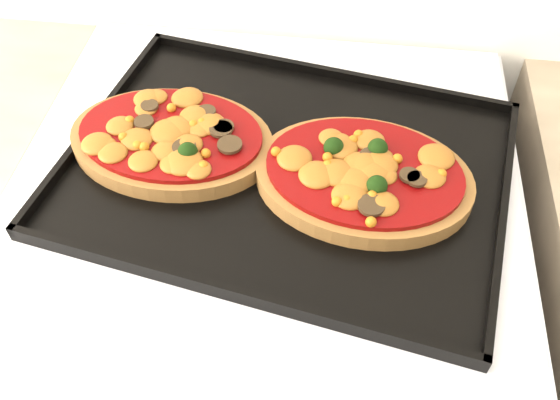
% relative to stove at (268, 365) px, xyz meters
% --- Properties ---
extents(stove, '(0.60, 0.60, 0.91)m').
position_rel_stove_xyz_m(stove, '(0.00, 0.00, 0.00)').
color(stove, silver).
rests_on(stove, floor).
extents(baking_tray, '(0.55, 0.45, 0.02)m').
position_rel_stove_xyz_m(baking_tray, '(0.02, 0.02, 0.47)').
color(baking_tray, black).
rests_on(baking_tray, stove).
extents(pizza_left, '(0.25, 0.18, 0.04)m').
position_rel_stove_xyz_m(pizza_left, '(-0.11, 0.04, 0.48)').
color(pizza_left, '#9E6336').
rests_on(pizza_left, baking_tray).
extents(pizza_right, '(0.26, 0.21, 0.04)m').
position_rel_stove_xyz_m(pizza_right, '(0.11, 0.01, 0.48)').
color(pizza_right, '#9E6336').
rests_on(pizza_right, baking_tray).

